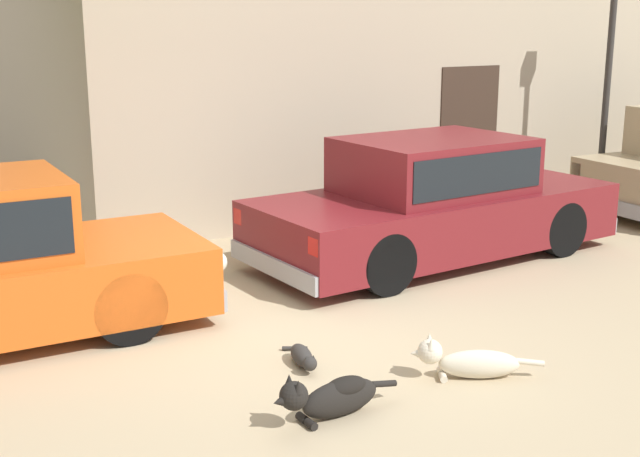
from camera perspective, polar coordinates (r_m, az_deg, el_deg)
name	(u,v)px	position (r m, az deg, el deg)	size (l,w,h in m)	color
ground_plane	(300,333)	(7.75, -1.36, -7.08)	(80.00, 80.00, 0.00)	tan
parked_sedan_second	(434,200)	(10.05, 7.73, 1.95)	(4.68, 1.99, 1.45)	maroon
stray_dog_spotted	(466,361)	(6.88, 9.86, -8.82)	(0.96, 0.62, 0.36)	beige
stray_dog_tan	(331,396)	(6.14, 0.78, -11.24)	(1.06, 0.22, 0.39)	black
stray_cat	(303,357)	(7.04, -1.17, -8.66)	(0.32, 0.65, 0.17)	#2D2B28
street_lamp	(610,56)	(13.41, 19.00, 11.00)	(0.22, 0.22, 3.48)	#2D2B28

